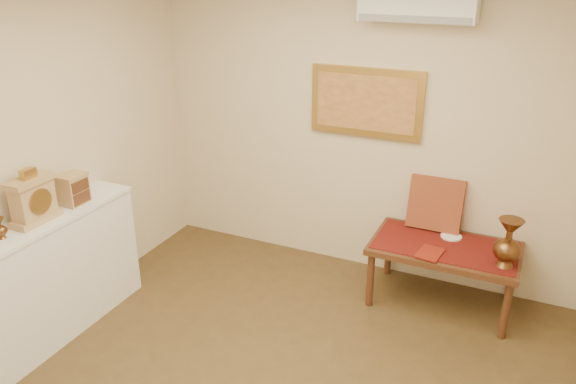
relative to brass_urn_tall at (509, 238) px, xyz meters
The scene contains 12 objects.
wall_back 1.53m from the brass_urn_tall, 158.60° to the left, with size 4.00×0.02×2.70m, color beige.
table_cloth 0.55m from the brass_urn_tall, 162.58° to the left, with size 1.14×0.59×0.01m, color maroon.
brass_urn_tall is the anchor object (origin of this frame).
plate 0.60m from the brass_urn_tall, 145.17° to the left, with size 0.18×0.18×0.01m, color white.
menu 0.61m from the brass_urn_tall, behind, with size 0.18×0.25×0.01m, color maroon.
cushion 0.77m from the brass_urn_tall, 145.35° to the left, with size 0.46×0.10×0.46m, color maroon.
display_ledge 3.61m from the brass_urn_tall, 151.20° to the right, with size 0.37×2.02×0.98m.
mantel_clock 3.53m from the brass_urn_tall, 153.77° to the right, with size 0.17×0.36×0.41m.
wooden_chest 3.36m from the brass_urn_tall, 159.33° to the right, with size 0.16×0.21×0.24m.
low_table 0.59m from the brass_urn_tall, 162.58° to the left, with size 1.20×0.70×0.55m.
painting 1.63m from the brass_urn_tall, 159.63° to the left, with size 1.00×0.06×0.60m.
ac_unit 1.93m from the brass_urn_tall, 157.26° to the left, with size 0.90×0.25×0.30m.
Camera 1 is at (1.38, -2.41, 2.76)m, focal length 35.00 mm.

